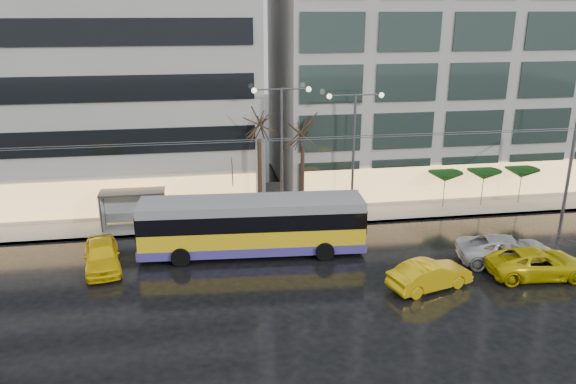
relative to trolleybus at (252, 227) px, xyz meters
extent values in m
plane|color=black|center=(0.60, -5.34, -1.67)|extent=(140.00, 140.00, 0.00)
cube|color=gray|center=(2.60, 8.66, -1.59)|extent=(80.00, 10.00, 0.15)
cube|color=slate|center=(2.60, 3.71, -1.59)|extent=(80.00, 0.10, 0.15)
cube|color=#A5A39E|center=(-15.40, 13.66, 9.48)|extent=(34.00, 14.00, 22.00)
cube|color=#A5A39E|center=(19.60, 13.66, 10.98)|extent=(32.00, 14.00, 25.00)
cube|color=yellow|center=(0.00, 0.00, -0.51)|extent=(13.30, 3.56, 1.64)
cube|color=#473C97|center=(0.00, 0.00, -1.06)|extent=(13.34, 3.61, 0.55)
cube|color=black|center=(0.00, 0.00, 0.69)|extent=(13.32, 3.59, 0.99)
cube|color=gray|center=(0.00, 0.00, 1.46)|extent=(13.30, 3.56, 0.55)
cube|color=black|center=(6.60, -0.42, 0.53)|extent=(0.22, 2.52, 1.42)
cube|color=black|center=(-6.59, 0.42, 0.53)|extent=(0.22, 2.52, 1.42)
cylinder|color=black|center=(4.24, 1.10, -1.12)|extent=(1.12, 0.45, 1.10)
cylinder|color=black|center=(4.07, -1.63, -1.12)|extent=(1.12, 0.45, 1.10)
cylinder|color=black|center=(-4.07, 1.63, -1.12)|extent=(1.12, 0.45, 1.10)
cylinder|color=black|center=(-4.24, -1.11, -1.12)|extent=(1.12, 0.45, 1.10)
cylinder|color=#595B60|center=(-1.03, 1.11, 3.05)|extent=(0.32, 4.07, 2.88)
cylinder|color=#595B60|center=(-0.99, 1.65, 3.05)|extent=(0.32, 4.07, 2.88)
cylinder|color=#595B60|center=(22.60, 3.16, 1.83)|extent=(0.24, 0.24, 7.00)
cylinder|color=#595B60|center=(1.60, 0.41, 5.13)|extent=(42.00, 0.04, 0.04)
cylinder|color=#595B60|center=(1.60, 0.91, 5.13)|extent=(42.00, 0.04, 0.04)
cube|color=#595B60|center=(-7.40, 5.16, 0.93)|extent=(4.20, 1.60, 0.12)
cube|color=silver|center=(-7.40, 5.86, -0.32)|extent=(4.00, 0.05, 2.20)
cube|color=white|center=(-9.45, 5.16, -0.32)|extent=(0.10, 1.40, 2.20)
cylinder|color=#595B60|center=(-9.40, 4.46, -0.32)|extent=(0.10, 0.10, 2.40)
cylinder|color=#595B60|center=(-9.40, 5.86, -0.32)|extent=(0.10, 0.10, 2.40)
cylinder|color=#595B60|center=(-5.40, 4.46, -0.32)|extent=(0.10, 0.10, 2.40)
cylinder|color=#595B60|center=(-5.40, 5.86, -0.32)|extent=(0.10, 0.10, 2.40)
cylinder|color=#595B60|center=(2.60, 5.46, 2.98)|extent=(0.18, 0.18, 9.00)
cylinder|color=#595B60|center=(1.70, 5.46, 7.38)|extent=(1.80, 0.10, 0.10)
cylinder|color=#595B60|center=(3.50, 5.46, 7.38)|extent=(1.80, 0.10, 0.10)
sphere|color=#FFF2CC|center=(0.80, 5.46, 7.33)|extent=(0.36, 0.36, 0.36)
sphere|color=#FFF2CC|center=(4.40, 5.46, 7.33)|extent=(0.36, 0.36, 0.36)
cylinder|color=#595B60|center=(7.60, 5.46, 2.73)|extent=(0.18, 0.18, 8.50)
cylinder|color=#595B60|center=(6.70, 5.46, 6.88)|extent=(1.80, 0.10, 0.10)
cylinder|color=#595B60|center=(8.50, 5.46, 6.88)|extent=(1.80, 0.10, 0.10)
sphere|color=#FFF2CC|center=(5.80, 5.46, 6.83)|extent=(0.36, 0.36, 0.36)
sphere|color=#FFF2CC|center=(9.40, 5.46, 6.83)|extent=(0.36, 0.36, 0.36)
cylinder|color=black|center=(1.10, 5.66, 1.28)|extent=(0.28, 0.28, 5.60)
cylinder|color=black|center=(4.10, 5.86, 0.93)|extent=(0.28, 0.28, 4.90)
cylinder|color=#595B60|center=(14.60, 5.66, -0.42)|extent=(0.06, 0.06, 2.20)
cone|color=#0F3910|center=(14.60, 5.66, 0.78)|extent=(2.50, 2.50, 0.70)
cylinder|color=#595B60|center=(17.60, 5.66, -0.42)|extent=(0.06, 0.06, 2.20)
cone|color=#0F3910|center=(17.60, 5.66, 0.78)|extent=(2.50, 2.50, 0.70)
cylinder|color=#595B60|center=(20.60, 5.66, -0.42)|extent=(0.06, 0.06, 2.20)
cone|color=#0F3910|center=(20.60, 5.66, 0.78)|extent=(2.50, 2.50, 0.70)
imported|color=yellow|center=(-8.63, -0.70, -0.86)|extent=(2.73, 5.01, 1.62)
imported|color=#E2B40B|center=(8.76, -5.87, -0.91)|extent=(4.84, 2.81, 1.51)
imported|color=#DAC30B|center=(15.14, -5.49, -0.89)|extent=(5.76, 3.01, 1.55)
imported|color=silver|center=(14.40, -3.73, -0.87)|extent=(6.15, 3.78, 1.59)
imported|color=black|center=(-5.09, 4.70, -0.63)|extent=(0.67, 0.46, 1.78)
imported|color=#E24BB0|center=(-5.09, 4.70, 0.23)|extent=(1.01, 1.03, 0.88)
imported|color=black|center=(-4.34, 4.67, -0.62)|extent=(0.88, 0.69, 1.79)
imported|color=black|center=(-8.04, 6.28, -0.71)|extent=(1.09, 0.69, 1.61)
imported|color=black|center=(-8.04, 6.28, 0.23)|extent=(0.89, 0.89, 0.72)
camera|label=1|loc=(-2.80, -30.96, 12.45)|focal=35.00mm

